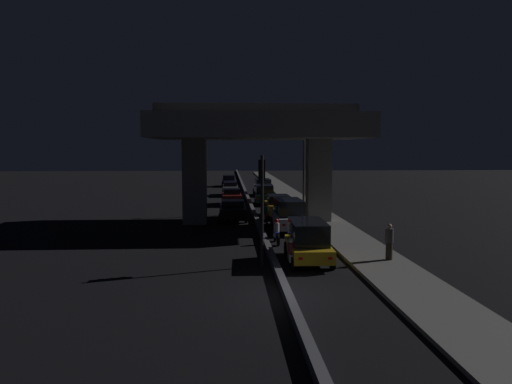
{
  "coord_description": "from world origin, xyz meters",
  "views": [
    {
      "loc": [
        -2.09,
        -17.57,
        5.36
      ],
      "look_at": [
        0.34,
        24.95,
        1.59
      ],
      "focal_mm": 35.0,
      "sensor_mm": 36.0,
      "label": 1
    }
  ],
  "objects": [
    {
      "name": "ground_plane",
      "position": [
        0.0,
        0.0,
        0.0
      ],
      "size": [
        200.0,
        200.0,
        0.0
      ],
      "primitive_type": "plane",
      "color": "black"
    },
    {
      "name": "median_divider",
      "position": [
        0.0,
        35.0,
        0.17
      ],
      "size": [
        0.3,
        126.0,
        0.34
      ],
      "primitive_type": "cube",
      "color": "#4C4C51",
      "rests_on": "ground_plane"
    },
    {
      "name": "sidewalk_right",
      "position": [
        4.92,
        28.0,
        0.08
      ],
      "size": [
        2.86,
        126.0,
        0.15
      ],
      "primitive_type": "cube",
      "color": "#5B5956",
      "rests_on": "ground_plane"
    },
    {
      "name": "elevated_overpass",
      "position": [
        0.0,
        17.74,
        6.43
      ],
      "size": [
        14.49,
        10.36,
        8.48
      ],
      "color": "gray",
      "rests_on": "ground_plane"
    },
    {
      "name": "traffic_light_left_of_median",
      "position": [
        -0.55,
        4.78,
        3.44
      ],
      "size": [
        0.3,
        0.49,
        5.04
      ],
      "color": "black",
      "rests_on": "ground_plane"
    },
    {
      "name": "street_lamp",
      "position": [
        4.1,
        24.32,
        4.85
      ],
      "size": [
        2.05,
        0.32,
        8.27
      ],
      "color": "#2D2D30",
      "rests_on": "ground_plane"
    },
    {
      "name": "car_taxi_yellow_lead",
      "position": [
        1.67,
        5.4,
        1.02
      ],
      "size": [
        2.05,
        4.5,
        1.93
      ],
      "rotation": [
        0.0,
        0.0,
        1.55
      ],
      "color": "gold",
      "rests_on": "ground_plane"
    },
    {
      "name": "car_white_second",
      "position": [
        1.86,
        14.3,
        1.07
      ],
      "size": [
        2.11,
        4.72,
        2.04
      ],
      "rotation": [
        0.0,
        0.0,
        1.59
      ],
      "color": "silver",
      "rests_on": "ground_plane"
    },
    {
      "name": "car_taxi_yellow_third",
      "position": [
        1.85,
        20.8,
        0.9
      ],
      "size": [
        2.02,
        4.18,
        1.71
      ],
      "rotation": [
        0.0,
        0.0,
        1.58
      ],
      "color": "gold",
      "rests_on": "ground_plane"
    },
    {
      "name": "car_dark_green_fourth",
      "position": [
        1.44,
        29.63,
        0.98
      ],
      "size": [
        2.1,
        4.24,
        1.84
      ],
      "rotation": [
        0.0,
        0.0,
        1.52
      ],
      "color": "black",
      "rests_on": "ground_plane"
    },
    {
      "name": "car_silver_fifth",
      "position": [
        1.88,
        38.46,
        0.99
      ],
      "size": [
        2.09,
        4.27,
        1.86
      ],
      "rotation": [
        0.0,
        0.0,
        1.59
      ],
      "color": "gray",
      "rests_on": "ground_plane"
    },
    {
      "name": "car_black_lead_oncoming",
      "position": [
        -1.71,
        19.36,
        0.77
      ],
      "size": [
        2.07,
        4.64,
        1.47
      ],
      "rotation": [
        0.0,
        0.0,
        -1.58
      ],
      "color": "black",
      "rests_on": "ground_plane"
    },
    {
      "name": "car_dark_red_second_oncoming",
      "position": [
        -1.7,
        29.34,
        0.77
      ],
      "size": [
        1.98,
        4.1,
        1.53
      ],
      "rotation": [
        0.0,
        0.0,
        -1.55
      ],
      "color": "#591414",
      "rests_on": "ground_plane"
    },
    {
      "name": "car_grey_third_oncoming",
      "position": [
        -1.79,
        38.64,
        0.79
      ],
      "size": [
        1.86,
        4.55,
        1.53
      ],
      "rotation": [
        0.0,
        0.0,
        -1.56
      ],
      "color": "#515459",
      "rests_on": "ground_plane"
    },
    {
      "name": "car_dark_blue_fourth_oncoming",
      "position": [
        -1.91,
        52.01,
        0.84
      ],
      "size": [
        2.0,
        4.34,
        1.57
      ],
      "rotation": [
        0.0,
        0.0,
        -1.58
      ],
      "color": "#141938",
      "rests_on": "ground_plane"
    },
    {
      "name": "motorcycle_white_filtering_near",
      "position": [
        0.72,
        4.17,
        0.59
      ],
      "size": [
        0.33,
        1.86,
        1.36
      ],
      "rotation": [
        0.0,
        0.0,
        1.55
      ],
      "color": "black",
      "rests_on": "ground_plane"
    },
    {
      "name": "motorcycle_blue_filtering_mid",
      "position": [
        0.63,
        9.93,
        0.6
      ],
      "size": [
        0.34,
        1.87,
        1.41
      ],
      "rotation": [
        0.0,
        0.0,
        1.63
      ],
      "color": "black",
      "rests_on": "ground_plane"
    },
    {
      "name": "motorcycle_red_filtering_far",
      "position": [
        0.59,
        17.32,
        0.62
      ],
      "size": [
        0.33,
        1.83,
        1.46
      ],
      "rotation": [
        0.0,
        0.0,
        1.59
      ],
      "color": "black",
      "rests_on": "ground_plane"
    },
    {
      "name": "pedestrian_on_sidewalk",
      "position": [
        5.42,
        4.95,
        0.99
      ],
      "size": [
        0.37,
        0.37,
        1.69
      ],
      "color": "#2D261E",
      "rests_on": "sidewalk_right"
    }
  ]
}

